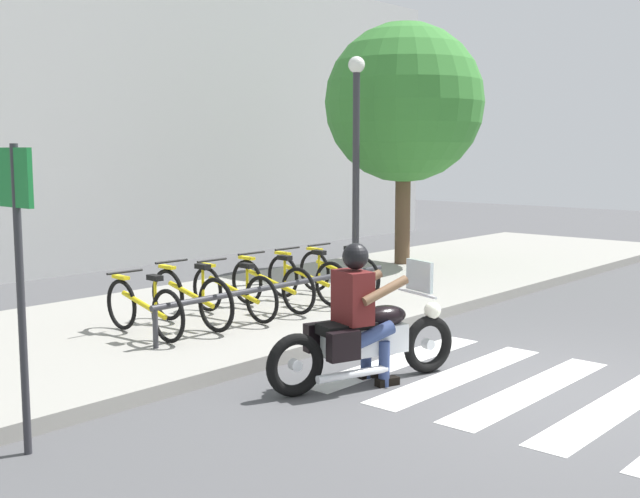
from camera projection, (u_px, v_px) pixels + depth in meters
name	position (u px, v px, depth m)	size (l,w,h in m)	color
ground_plane	(535.00, 389.00, 7.75)	(48.00, 48.00, 0.00)	#4C4C4F
sidewalk	(220.00, 316.00, 10.80)	(24.00, 4.40, 0.15)	gray
crosswalk_stripe_1	(612.00, 408.00, 7.16)	(2.80, 0.40, 0.01)	white
crosswalk_stripe_2	(531.00, 390.00, 7.68)	(2.80, 0.40, 0.01)	white
crosswalk_stripe_3	(459.00, 375.00, 8.21)	(2.80, 0.40, 0.01)	white
crosswalk_stripe_4	(397.00, 361.00, 8.74)	(2.80, 0.40, 0.01)	white
motorcycle	(366.00, 340.00, 7.85)	(2.12, 0.93, 1.20)	black
rider	(360.00, 304.00, 7.77)	(0.73, 0.66, 1.42)	#591919
bicycle_0	(144.00, 308.00, 9.23)	(0.48, 1.58, 0.75)	black
bicycle_1	(191.00, 298.00, 9.75)	(0.48, 1.64, 0.80)	black
bicycle_2	(233.00, 292.00, 10.28)	(0.48, 1.70, 0.74)	black
bicycle_3	(272.00, 284.00, 10.80)	(0.48, 1.67, 0.77)	black
bicycle_4	(306.00, 278.00, 11.32)	(0.48, 1.62, 0.77)	black
bicycle_5	(338.00, 273.00, 11.84)	(0.48, 1.63, 0.76)	black
bike_rack	(283.00, 287.00, 10.16)	(4.11, 0.07, 0.49)	#333338
street_lamp	(356.00, 147.00, 13.33)	(0.28, 0.28, 3.87)	#2D2D33
street_sign	(18.00, 243.00, 5.89)	(0.06, 0.44, 2.37)	#2D2D33
tree_near_rack	(404.00, 103.00, 14.92)	(3.00, 3.00, 4.71)	brown
building_backdrop	(5.00, 105.00, 14.17)	(24.00, 1.20, 6.24)	#AFAFAF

